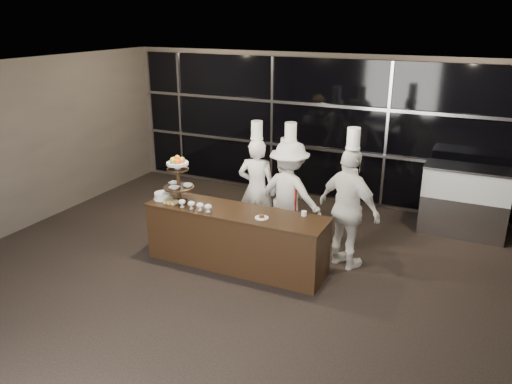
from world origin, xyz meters
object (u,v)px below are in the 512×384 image
at_px(chef_b, 285,197).
at_px(chef_d, 349,209).
at_px(buffet_counter, 236,238).
at_px(layer_cake, 163,196).
at_px(display_stand, 178,175).
at_px(chef_c, 289,193).
at_px(display_case, 465,198).
at_px(chef_a, 257,188).

xyz_separation_m(chef_b, chef_d, (1.25, -0.56, 0.19)).
xyz_separation_m(buffet_counter, chef_b, (0.29, 1.28, 0.30)).
relative_size(buffet_counter, layer_cake, 9.47).
xyz_separation_m(display_stand, layer_cake, (-0.28, -0.05, -0.37)).
height_order(display_stand, chef_c, chef_c).
distance_m(display_stand, chef_b, 1.91).
bearing_deg(display_case, chef_b, -151.74).
distance_m(display_case, chef_a, 3.65).
bearing_deg(layer_cake, buffet_counter, 2.24).
xyz_separation_m(chef_a, chef_d, (1.72, -0.41, 0.05)).
height_order(buffet_counter, display_stand, display_stand).
relative_size(display_case, chef_d, 0.66).
height_order(chef_a, chef_b, chef_a).
distance_m(display_stand, layer_cake, 0.46).
height_order(buffet_counter, chef_b, chef_b).
xyz_separation_m(chef_a, chef_c, (0.61, -0.04, 0.00)).
height_order(display_stand, chef_a, chef_a).
relative_size(chef_b, chef_c, 0.85).
bearing_deg(chef_a, chef_b, 18.54).
bearing_deg(buffet_counter, layer_cake, -177.76).
bearing_deg(chef_b, chef_c, -53.06).
bearing_deg(chef_d, chef_b, 155.71).
bearing_deg(chef_a, display_case, 26.95).
height_order(display_stand, layer_cake, display_stand).
height_order(buffet_counter, display_case, display_case).
distance_m(display_stand, chef_c, 1.85).
bearing_deg(layer_cake, chef_b, 40.21).
height_order(display_stand, display_case, display_stand).
bearing_deg(display_stand, chef_b, 44.71).
xyz_separation_m(layer_cake, chef_a, (1.11, 1.17, -0.07)).
bearing_deg(chef_c, chef_d, -18.58).
bearing_deg(display_stand, chef_a, 53.62).
bearing_deg(display_case, chef_d, -126.56).
xyz_separation_m(buffet_counter, display_stand, (-1.00, -0.00, 0.87)).
bearing_deg(chef_c, layer_cake, -146.51).
bearing_deg(layer_cake, chef_d, 15.14).
height_order(buffet_counter, chef_d, chef_d).
bearing_deg(chef_a, layer_cake, -133.35).
xyz_separation_m(buffet_counter, chef_a, (-0.17, 1.12, 0.44)).
xyz_separation_m(display_stand, chef_b, (1.29, 1.28, -0.58)).
bearing_deg(display_stand, chef_d, 15.68).
bearing_deg(chef_b, buffet_counter, -102.86).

